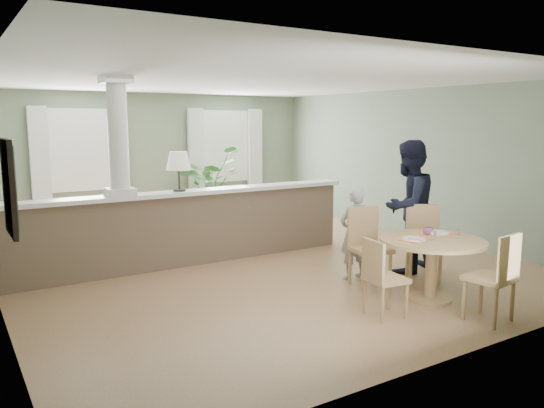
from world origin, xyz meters
TOP-DOWN VIEW (x-y plane):
  - ground at (0.00, 0.00)m, footprint 8.00×8.00m
  - room_shell at (-0.03, 0.63)m, footprint 7.02×8.02m
  - pony_wall at (-0.99, 0.20)m, footprint 5.32×0.38m
  - sofa at (-0.79, 1.60)m, footprint 2.88×1.36m
  - houseplant at (0.85, 3.20)m, footprint 1.90×1.86m
  - dining_table at (0.88, -2.79)m, footprint 1.23×1.23m
  - chair_far_boy at (0.64, -1.95)m, footprint 0.55×0.55m
  - chair_far_man at (1.41, -2.18)m, footprint 0.64×0.64m
  - chair_near at (0.89, -3.65)m, footprint 0.49×0.49m
  - chair_side at (-0.02, -2.90)m, footprint 0.43×0.43m
  - child_person at (0.68, -1.63)m, footprint 0.46×0.30m
  - man_person at (1.55, -1.75)m, footprint 1.01×0.86m

SIDE VIEW (x-z plane):
  - ground at x=0.00m, z-range 0.00..0.00m
  - sofa at x=-0.79m, z-range 0.00..0.81m
  - chair_side at x=-0.02m, z-range 0.04..0.91m
  - chair_near at x=0.89m, z-range 0.05..1.01m
  - chair_far_man at x=1.41m, z-range 0.05..1.06m
  - chair_far_boy at x=0.64m, z-range 0.05..1.07m
  - dining_table at x=0.88m, z-range 0.17..1.01m
  - child_person at x=0.68m, z-range 0.00..1.26m
  - pony_wall at x=-0.99m, z-range -0.64..2.06m
  - houseplant at x=0.85m, z-range 0.00..1.60m
  - man_person at x=1.55m, z-range 0.00..1.86m
  - room_shell at x=-0.03m, z-range 0.46..3.17m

